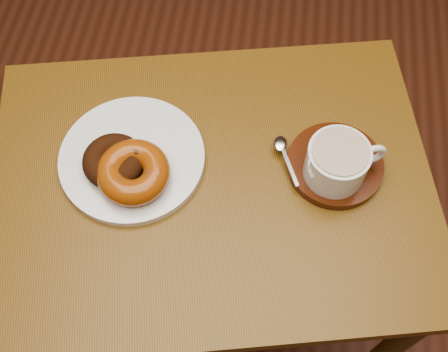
# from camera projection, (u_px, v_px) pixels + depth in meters

# --- Properties ---
(ground) EXTENTS (6.00, 6.00, 0.00)m
(ground) POSITION_uv_depth(u_px,v_px,m) (207.00, 331.00, 1.51)
(ground) COLOR #54291A
(ground) RESTS_ON ground
(cafe_table) EXTENTS (0.84, 0.70, 0.70)m
(cafe_table) POSITION_uv_depth(u_px,v_px,m) (213.00, 208.00, 1.04)
(cafe_table) COLOR brown
(cafe_table) RESTS_ON ground
(donut_plate) EXTENTS (0.33, 0.33, 0.02)m
(donut_plate) POSITION_uv_depth(u_px,v_px,m) (132.00, 158.00, 0.96)
(donut_plate) COLOR silver
(donut_plate) RESTS_ON cafe_table
(donut_cinnamon) EXTENTS (0.14, 0.14, 0.04)m
(donut_cinnamon) POSITION_uv_depth(u_px,v_px,m) (114.00, 161.00, 0.92)
(donut_cinnamon) COLOR black
(donut_cinnamon) RESTS_ON donut_plate
(donut_caramel) EXTENTS (0.17, 0.17, 0.04)m
(donut_caramel) POSITION_uv_depth(u_px,v_px,m) (133.00, 172.00, 0.91)
(donut_caramel) COLOR #944510
(donut_caramel) RESTS_ON donut_plate
(saucer) EXTENTS (0.18, 0.18, 0.02)m
(saucer) POSITION_uv_depth(u_px,v_px,m) (335.00, 165.00, 0.95)
(saucer) COLOR #3D1708
(saucer) RESTS_ON cafe_table
(coffee_cup) EXTENTS (0.13, 0.10, 0.07)m
(coffee_cup) POSITION_uv_depth(u_px,v_px,m) (338.00, 162.00, 0.90)
(coffee_cup) COLOR silver
(coffee_cup) RESTS_ON saucer
(teaspoon) EXTENTS (0.05, 0.10, 0.01)m
(teaspoon) POSITION_uv_depth(u_px,v_px,m) (282.00, 148.00, 0.95)
(teaspoon) COLOR silver
(teaspoon) RESTS_ON saucer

